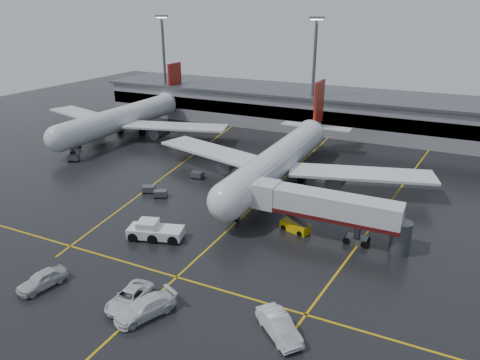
% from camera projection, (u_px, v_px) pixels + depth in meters
% --- Properties ---
extents(ground, '(220.00, 220.00, 0.00)m').
position_uv_depth(ground, '(258.00, 203.00, 67.05)').
color(ground, black).
rests_on(ground, ground).
extents(apron_line_centre, '(0.25, 90.00, 0.02)m').
position_uv_depth(apron_line_centre, '(258.00, 202.00, 67.05)').
color(apron_line_centre, gold).
rests_on(apron_line_centre, ground).
extents(apron_line_stop, '(60.00, 0.25, 0.02)m').
position_uv_depth(apron_line_stop, '(177.00, 277.00, 48.58)').
color(apron_line_stop, gold).
rests_on(apron_line_stop, ground).
extents(apron_line_left, '(9.99, 69.35, 0.02)m').
position_uv_depth(apron_line_left, '(181.00, 164.00, 83.54)').
color(apron_line_left, gold).
rests_on(apron_line_left, ground).
extents(apron_line_right, '(7.57, 69.64, 0.02)m').
position_uv_depth(apron_line_right, '(392.00, 199.00, 68.15)').
color(apron_line_right, gold).
rests_on(apron_line_right, ground).
extents(terminal, '(122.00, 19.00, 8.60)m').
position_uv_depth(terminal, '(339.00, 111.00, 105.71)').
color(terminal, gray).
rests_on(terminal, ground).
extents(light_mast_left, '(3.00, 1.20, 25.45)m').
position_uv_depth(light_mast_left, '(164.00, 60.00, 115.27)').
color(light_mast_left, '#595B60').
rests_on(light_mast_left, ground).
extents(light_mast_mid, '(3.00, 1.20, 25.45)m').
position_uv_depth(light_mast_mid, '(314.00, 69.00, 99.07)').
color(light_mast_mid, '#595B60').
rests_on(light_mast_mid, ground).
extents(main_airliner, '(48.80, 45.60, 14.10)m').
position_uv_depth(main_airliner, '(282.00, 158.00, 73.66)').
color(main_airliner, silver).
rests_on(main_airliner, ground).
extents(second_airliner, '(48.80, 45.60, 14.10)m').
position_uv_depth(second_airliner, '(126.00, 117.00, 100.74)').
color(second_airliner, silver).
rests_on(second_airliner, ground).
extents(jet_bridge, '(19.90, 3.40, 6.05)m').
position_uv_depth(jet_bridge, '(326.00, 208.00, 55.78)').
color(jet_bridge, silver).
rests_on(jet_bridge, ground).
extents(pushback_tractor, '(7.42, 4.69, 2.47)m').
position_uv_depth(pushback_tractor, '(154.00, 231.00, 56.42)').
color(pushback_tractor, white).
rests_on(pushback_tractor, ground).
extents(belt_loader, '(4.13, 2.66, 2.43)m').
position_uv_depth(belt_loader, '(295.00, 227.00, 58.40)').
color(belt_loader, '#E8B706').
rests_on(belt_loader, ground).
extents(service_van_a, '(2.84, 5.75, 1.57)m').
position_uv_depth(service_van_a, '(129.00, 297.00, 43.92)').
color(service_van_a, silver).
rests_on(service_van_a, ground).
extents(service_van_b, '(4.78, 6.60, 1.78)m').
position_uv_depth(service_van_b, '(145.00, 307.00, 42.28)').
color(service_van_b, white).
rests_on(service_van_b, ground).
extents(service_van_c, '(5.62, 5.21, 1.88)m').
position_uv_depth(service_van_c, '(279.00, 326.00, 39.79)').
color(service_van_c, silver).
rests_on(service_van_c, ground).
extents(service_van_d, '(2.96, 5.48, 1.77)m').
position_uv_depth(service_van_d, '(42.00, 280.00, 46.61)').
color(service_van_d, silver).
rests_on(service_van_d, ground).
extents(baggage_cart_a, '(2.37, 2.07, 1.12)m').
position_uv_depth(baggage_cart_a, '(161.00, 193.00, 68.73)').
color(baggage_cart_a, '#595B60').
rests_on(baggage_cart_a, ground).
extents(baggage_cart_b, '(2.35, 1.99, 1.12)m').
position_uv_depth(baggage_cart_b, '(149.00, 189.00, 70.46)').
color(baggage_cart_b, '#595B60').
rests_on(baggage_cart_b, ground).
extents(baggage_cart_c, '(2.00, 1.30, 1.12)m').
position_uv_depth(baggage_cart_c, '(197.00, 175.00, 76.38)').
color(baggage_cart_c, '#595B60').
rests_on(baggage_cart_c, ground).
extents(baggage_cart_d, '(2.25, 1.73, 1.12)m').
position_uv_depth(baggage_cart_d, '(75.00, 145.00, 93.04)').
color(baggage_cart_d, '#595B60').
rests_on(baggage_cart_d, ground).
extents(baggage_cart_e, '(2.36, 2.02, 1.12)m').
position_uv_depth(baggage_cart_e, '(74.00, 158.00, 84.92)').
color(baggage_cart_e, '#595B60').
rests_on(baggage_cart_e, ground).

